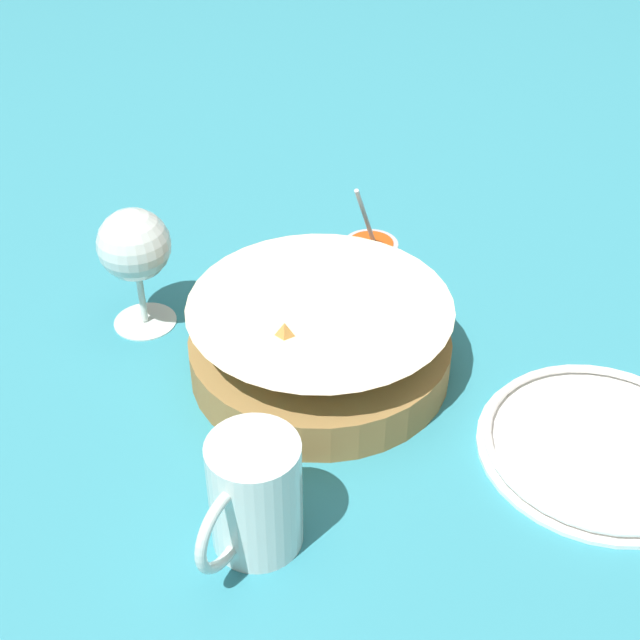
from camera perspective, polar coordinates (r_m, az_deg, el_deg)
ground_plane at (r=0.90m, az=1.64°, el=-2.55°), size 4.00×4.00×0.00m
food_basket at (r=0.87m, az=-0.00°, el=-1.40°), size 0.26×0.26×0.09m
sauce_cup at (r=1.02m, az=3.25°, el=4.21°), size 0.07×0.06×0.12m
wine_glass at (r=0.92m, az=-11.79°, el=4.49°), size 0.08×0.08×0.14m
beer_mug at (r=0.71m, az=-4.24°, el=-11.35°), size 0.11×0.07×0.10m
side_plate at (r=0.85m, az=17.61°, el=-7.48°), size 0.22×0.22×0.01m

